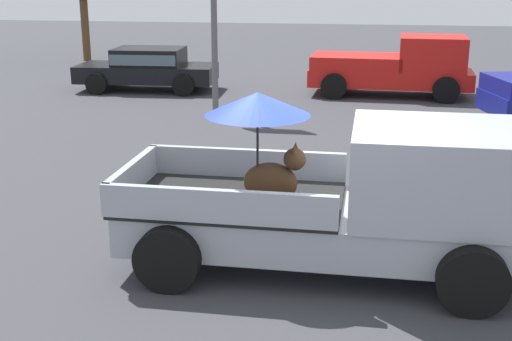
# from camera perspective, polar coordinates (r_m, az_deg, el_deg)

# --- Properties ---
(ground_plane) EXTENTS (80.00, 80.00, 0.00)m
(ground_plane) POSITION_cam_1_polar(r_m,az_deg,el_deg) (8.94, 5.44, -7.99)
(ground_plane) COLOR #38383D
(pickup_truck_main) EXTENTS (5.07, 2.28, 2.28)m
(pickup_truck_main) POSITION_cam_1_polar(r_m,az_deg,el_deg) (8.56, 8.61, -2.24)
(pickup_truck_main) COLOR black
(pickup_truck_main) RESTS_ON ground
(pickup_truck_far) EXTENTS (4.87, 2.33, 1.80)m
(pickup_truck_far) POSITION_cam_1_polar(r_m,az_deg,el_deg) (21.03, 11.80, 8.52)
(pickup_truck_far) COLOR black
(pickup_truck_far) RESTS_ON ground
(parked_sedan_near) EXTENTS (4.38, 2.14, 1.33)m
(parked_sedan_near) POSITION_cam_1_polar(r_m,az_deg,el_deg) (21.81, -9.07, 8.59)
(parked_sedan_near) COLOR black
(parked_sedan_near) RESTS_ON ground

